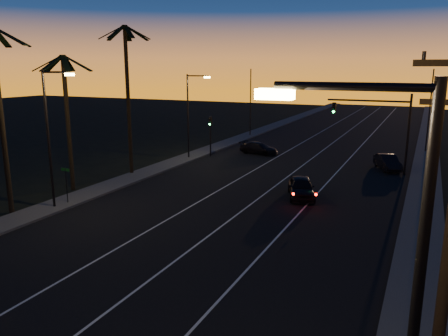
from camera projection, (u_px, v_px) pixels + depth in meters
The scene contains 19 objects.
road at pixel (263, 190), 33.25m from camera, with size 20.00×170.00×0.01m, color black.
sidewalk_left at pixel (141, 174), 37.86m from camera, with size 2.40×170.00×0.16m, color #3B3B39.
sidewalk_right at pixel (423, 209), 28.61m from camera, with size 2.40×170.00×0.16m, color #3B3B39.
lane_stripe_left at pixel (227, 186), 34.48m from camera, with size 0.12×160.00×0.01m, color silver.
lane_stripe_mid at pixel (269, 191), 33.04m from camera, with size 0.12×160.00×0.01m, color silver.
lane_stripe_right at pixel (315, 196), 31.59m from camera, with size 0.12×160.00×0.01m, color silver.
palm_mid at pixel (67, 108), 32.00m from camera, with size 4.25×4.16×10.03m.
palm_far at pixel (128, 86), 36.58m from camera, with size 4.25×4.16×12.53m.
streetlight_left_near at pixel (51, 129), 27.65m from camera, with size 2.55×0.26×9.00m.
streetlight_left_far at pixel (191, 109), 43.59m from camera, with size 2.55×0.26×8.50m.
streetlight_right_near at pixel (391, 330), 6.45m from camera, with size 2.55×0.26×9.00m.
street_sign at pixel (66, 181), 29.39m from camera, with size 0.70×0.06×2.60m.
signal_mast at pixel (380, 119), 38.06m from camera, with size 7.10×0.41×7.00m.
signal_post at pixel (210, 129), 45.34m from camera, with size 0.28×0.37×4.20m.
far_pole_left at pixel (250, 103), 58.86m from camera, with size 0.14×0.14×9.00m, color black.
far_pole_right at pixel (429, 112), 47.13m from camera, with size 0.14×0.14×9.00m, color black.
lead_car at pixel (301, 187), 31.28m from camera, with size 3.23×5.10×1.47m.
right_car at pixel (387, 162), 39.86m from camera, with size 2.93×4.37×1.36m.
cross_car at pixel (259, 148), 47.19m from camera, with size 4.51×2.46×1.24m.
Camera 1 is at (10.89, -0.26, 9.10)m, focal length 35.00 mm.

